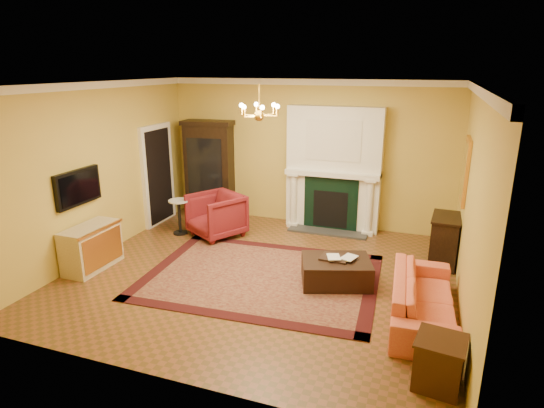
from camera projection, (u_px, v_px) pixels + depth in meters
The scene contains 26 objects.
floor at pixel (261, 275), 7.39m from camera, with size 6.00×5.50×0.02m, color brown.
ceiling at pixel (259, 83), 6.51m from camera, with size 6.00×5.50×0.02m, color white.
wall_back at pixel (307, 154), 9.44m from camera, with size 6.00×0.02×3.00m, color gold.
wall_front at pixel (159, 252), 4.46m from camera, with size 6.00×0.02×3.00m, color gold.
wall_left at pixel (99, 170), 7.91m from camera, with size 0.02×5.50×3.00m, color gold.
wall_right at pixel (473, 204), 5.98m from camera, with size 0.02×5.50×3.00m, color gold.
fireplace at pixel (333, 172), 9.16m from camera, with size 1.90×0.70×2.50m.
crown_molding at pixel (280, 86), 7.39m from camera, with size 6.00×5.50×0.12m.
doorway at pixel (158, 175), 9.56m from camera, with size 0.08×1.05×2.10m.
tv_panel at pixel (78, 187), 7.40m from camera, with size 0.09×0.95×0.58m.
gilt_mirror at pixel (465, 171), 7.22m from camera, with size 0.06×0.76×1.05m.
chandelier at pixel (259, 112), 6.63m from camera, with size 0.63×0.55×0.53m.
oriental_rug at pixel (261, 276), 7.30m from camera, with size 3.65×2.74×0.01m, color #410E0F.
china_cabinet at pixel (210, 171), 10.02m from camera, with size 1.02×0.46×2.03m, color black.
wingback_armchair at pixel (216, 213), 8.93m from camera, with size 0.92×0.86×0.94m, color maroon.
pedestal_table at pixel (179, 214), 9.05m from camera, with size 0.40×0.40×0.71m.
commode at pixel (91, 247), 7.52m from camera, with size 0.47×0.99×0.74m, color beige.
coral_sofa at pixel (424, 291), 5.99m from camera, with size 2.03×0.59×0.80m, color #DA7145.
end_table at pixel (439, 364), 4.74m from camera, with size 0.46×0.46×0.53m, color #32180D.
console_table at pixel (444, 241), 7.65m from camera, with size 0.42×0.74×0.83m, color black.
leather_ottoman at pixel (336, 271), 7.01m from camera, with size 1.04×0.75×0.39m, color black.
ottoman_tray at pixel (335, 258), 6.99m from camera, with size 0.43×0.33×0.03m, color black.
book_a at pixel (328, 250), 6.91m from camera, with size 0.19×0.02×0.26m, color gray.
book_b at pixel (344, 248), 6.96m from camera, with size 0.20×0.02×0.27m, color gray.
topiary_left at pixel (304, 157), 9.24m from camera, with size 0.17×0.17×0.45m.
topiary_right at pixel (361, 161), 8.87m from camera, with size 0.16×0.16×0.42m.
Camera 1 is at (2.43, -6.28, 3.25)m, focal length 30.00 mm.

